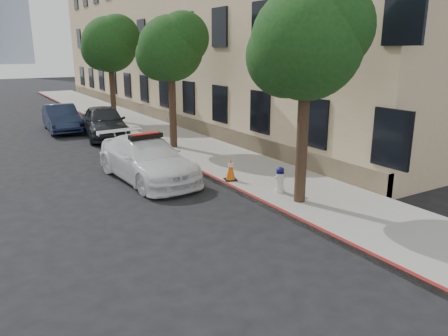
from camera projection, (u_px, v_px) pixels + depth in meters
ground at (170, 204)px, 12.04m from camera, size 120.00×120.00×0.00m
sidewalk at (153, 132)px, 22.06m from camera, size 3.20×50.00×0.15m
curb_strip at (123, 135)px, 21.29m from camera, size 0.12×50.00×0.15m
building at (202, 35)px, 27.70m from camera, size 8.00×36.00×10.00m
tree_near at (308, 43)px, 10.72m from camera, size 2.92×2.82×5.62m
tree_mid at (172, 48)px, 17.34m from camera, size 2.77×2.64×5.43m
tree_far at (110, 44)px, 23.88m from camera, size 3.10×3.00×5.81m
police_car at (147, 159)px, 14.11m from camera, size 2.23×4.86×1.53m
parked_car_mid at (104, 122)px, 20.77m from camera, size 2.41×4.71×1.53m
parked_car_far at (61, 118)px, 22.47m from camera, size 1.65×4.21×1.36m
fire_hydrant at (280, 180)px, 12.42m from camera, size 0.32×0.29×0.75m
traffic_cone at (231, 169)px, 13.59m from camera, size 0.46×0.46×0.72m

